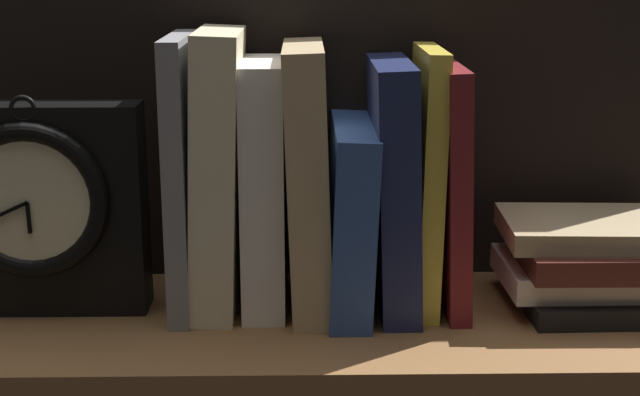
{
  "coord_description": "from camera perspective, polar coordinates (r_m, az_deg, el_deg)",
  "views": [
    {
      "loc": [
        -1.52,
        -79.37,
        32.45
      ],
      "look_at": [
        0.0,
        3.07,
        10.37
      ],
      "focal_mm": 51.56,
      "sensor_mm": 36.0,
      "label": 1
    }
  ],
  "objects": [
    {
      "name": "ground_plane",
      "position": [
        0.86,
        0.04,
        -8.01
      ],
      "size": [
        79.19,
        25.24,
        2.5
      ],
      "primitive_type": "cube",
      "color": "brown"
    },
    {
      "name": "book_yellow_seinlanguage",
      "position": [
        0.86,
        6.59,
        1.15
      ],
      "size": [
        2.32,
        12.11,
        24.24
      ],
      "primitive_type": "cube",
      "rotation": [
        0.0,
        0.01,
        0.0
      ],
      "color": "gold",
      "rests_on": "ground_plane"
    },
    {
      "name": "book_maroon_dawkins",
      "position": [
        0.86,
        8.07,
        0.68
      ],
      "size": [
        2.77,
        13.48,
        22.78
      ],
      "primitive_type": "cube",
      "rotation": [
        0.0,
        -0.03,
        0.0
      ],
      "color": "maroon",
      "rests_on": "ground_plane"
    },
    {
      "name": "framed_clock",
      "position": [
        0.87,
        -17.18,
        -0.54
      ],
      "size": [
        19.47,
        5.94,
        20.56
      ],
      "color": "black",
      "rests_on": "ground_plane"
    },
    {
      "name": "book_tan_shortstories",
      "position": [
        0.85,
        -0.76,
        1.22
      ],
      "size": [
        4.43,
        15.16,
        24.62
      ],
      "primitive_type": "cube",
      "rotation": [
        0.0,
        -0.03,
        0.0
      ],
      "color": "tan",
      "rests_on": "ground_plane"
    },
    {
      "name": "book_blue_modern",
      "position": [
        0.86,
        1.91,
        -1.12
      ],
      "size": [
        4.41,
        16.7,
        17.38
      ],
      "primitive_type": "cube",
      "rotation": [
        0.0,
        0.04,
        0.0
      ],
      "color": "#2D4C8E",
      "rests_on": "ground_plane"
    },
    {
      "name": "book_stack_side",
      "position": [
        0.91,
        16.73,
        -3.86
      ],
      "size": [
        18.29,
        13.33,
        8.53
      ],
      "color": "black",
      "rests_on": "ground_plane"
    },
    {
      "name": "book_navy_bierce",
      "position": [
        0.85,
        4.56,
        0.77
      ],
      "size": [
        4.35,
        15.01,
        23.16
      ],
      "primitive_type": "cube",
      "rotation": [
        0.0,
        -0.04,
        0.0
      ],
      "color": "#192147",
      "rests_on": "ground_plane"
    },
    {
      "name": "back_panel",
      "position": [
        0.93,
        -0.1,
        5.87
      ],
      "size": [
        79.19,
        1.2,
        35.55
      ],
      "primitive_type": "cube",
      "color": "black",
      "rests_on": "ground_plane"
    },
    {
      "name": "book_gray_chess",
      "position": [
        0.86,
        -8.52,
        1.46
      ],
      "size": [
        1.96,
        13.76,
        25.38
      ],
      "primitive_type": "cube",
      "rotation": [
        0.0,
        -0.0,
        0.0
      ],
      "color": "gray",
      "rests_on": "ground_plane"
    },
    {
      "name": "book_cream_twain",
      "position": [
        0.85,
        -6.35,
        1.62
      ],
      "size": [
        4.93,
        13.15,
        25.95
      ],
      "primitive_type": "cube",
      "rotation": [
        0.0,
        0.04,
        0.0
      ],
      "color": "beige",
      "rests_on": "ground_plane"
    },
    {
      "name": "book_white_catcher",
      "position": [
        0.85,
        -3.49,
        0.75
      ],
      "size": [
        3.95,
        12.08,
        23.11
      ],
      "primitive_type": "cube",
      "rotation": [
        0.0,
        0.0,
        0.0
      ],
      "color": "silver",
      "rests_on": "ground_plane"
    }
  ]
}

